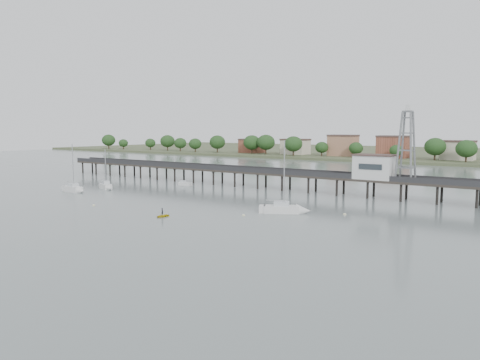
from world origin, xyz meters
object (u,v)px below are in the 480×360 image
object	(u,v)px
sailboat_c	(289,209)
white_tender	(185,184)
lattice_tower	(406,146)
yellow_dinghy	(162,217)
sailboat_a	(75,189)
sailboat_b	(107,187)
pier	(274,174)

from	to	relation	value
sailboat_c	white_tender	world-z (taller)	sailboat_c
lattice_tower	yellow_dinghy	distance (m)	51.39
lattice_tower	sailboat_c	size ratio (longest dim) A/B	1.16
sailboat_c	sailboat_a	bearing A→B (deg)	155.96
lattice_tower	sailboat_b	xyz separation A→B (m)	(-64.17, -24.24, -10.44)
lattice_tower	sailboat_a	size ratio (longest dim) A/B	1.31
pier	white_tender	xyz separation A→B (m)	(-22.89, -6.94, -3.37)
pier	yellow_dinghy	world-z (taller)	pier
sailboat_c	lattice_tower	bearing A→B (deg)	36.08
pier	lattice_tower	distance (m)	32.34
yellow_dinghy	white_tender	bearing A→B (deg)	129.66
lattice_tower	sailboat_a	distance (m)	74.04
sailboat_b	white_tender	world-z (taller)	sailboat_b
lattice_tower	sailboat_b	world-z (taller)	lattice_tower
sailboat_c	yellow_dinghy	distance (m)	21.80
sailboat_a	white_tender	world-z (taller)	sailboat_a
sailboat_a	white_tender	distance (m)	27.38
pier	sailboat_a	world-z (taller)	sailboat_a
pier	yellow_dinghy	size ratio (longest dim) A/B	58.62
pier	sailboat_b	xyz separation A→B (m)	(-32.67, -24.24, -3.13)
lattice_tower	sailboat_a	world-z (taller)	lattice_tower
sailboat_c	sailboat_a	world-z (taller)	sailboat_c
pier	lattice_tower	size ratio (longest dim) A/B	9.68
sailboat_a	white_tender	xyz separation A→B (m)	(11.70, 24.76, -0.23)
sailboat_c	white_tender	xyz separation A→B (m)	(-42.30, 19.64, -0.22)
white_tender	pier	bearing A→B (deg)	10.19
sailboat_b	white_tender	xyz separation A→B (m)	(9.79, 17.30, -0.24)
sailboat_b	sailboat_c	xyz separation A→B (m)	(52.08, -2.34, -0.02)
sailboat_a	sailboat_b	bearing A→B (deg)	78.98
pier	sailboat_a	xyz separation A→B (m)	(-34.59, -31.70, -3.14)
lattice_tower	sailboat_c	distance (m)	31.02
pier	sailboat_b	world-z (taller)	sailboat_b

